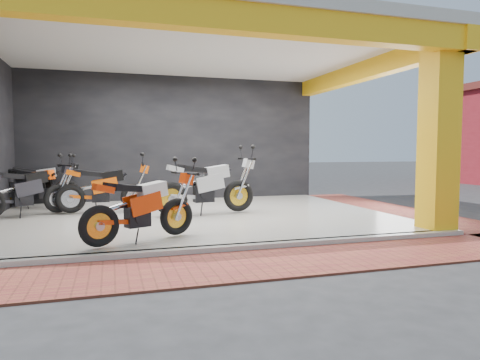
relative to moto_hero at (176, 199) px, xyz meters
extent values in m
plane|color=#2D2D30|center=(0.72, 0.16, -0.70)|extent=(80.00, 80.00, 0.00)
cube|color=silver|center=(0.72, 2.16, -0.65)|extent=(8.00, 6.00, 0.10)
cube|color=beige|center=(0.72, 2.16, 2.90)|extent=(8.40, 6.40, 0.20)
cube|color=black|center=(0.72, 5.26, 1.05)|extent=(8.20, 0.20, 3.50)
cube|color=yellow|center=(4.47, -0.59, 1.05)|extent=(0.50, 0.50, 3.50)
cube|color=yellow|center=(0.72, -0.84, 2.60)|extent=(8.40, 0.30, 0.40)
cube|color=yellow|center=(4.72, 2.16, 2.60)|extent=(0.30, 6.40, 0.40)
cube|color=silver|center=(0.72, -0.86, -0.65)|extent=(8.00, 0.20, 0.10)
cube|color=brown|center=(0.72, -1.64, -0.68)|extent=(9.00, 1.40, 0.03)
cube|color=brown|center=(5.52, 2.16, -0.68)|extent=(1.40, 7.00, 0.03)
camera|label=1|loc=(-0.98, -6.71, 0.76)|focal=32.00mm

